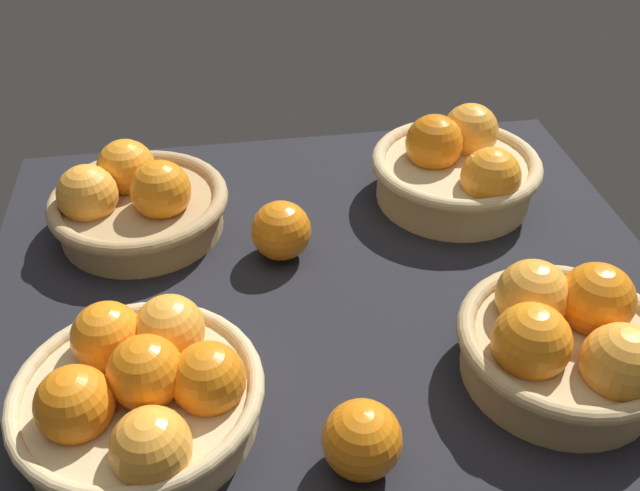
{
  "coord_description": "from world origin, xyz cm",
  "views": [
    {
      "loc": [
        11.55,
        67.02,
        61.08
      ],
      "look_at": [
        0.69,
        -2.04,
        7.0
      ],
      "focal_mm": 40.66,
      "sensor_mm": 36.0,
      "label": 1
    }
  ],
  "objects_px": {
    "basket_far_right": "(141,391)",
    "loose_orange_front_gap": "(281,231)",
    "basket_near_right": "(136,202)",
    "basket_near_left": "(457,168)",
    "basket_far_left": "(566,340)",
    "loose_orange_back_gap": "(362,440)"
  },
  "relations": [
    {
      "from": "basket_far_right",
      "to": "basket_near_right",
      "type": "height_order",
      "value": "basket_near_right"
    },
    {
      "from": "loose_orange_front_gap",
      "to": "loose_orange_back_gap",
      "type": "relative_size",
      "value": 1.02
    },
    {
      "from": "basket_far_right",
      "to": "loose_orange_back_gap",
      "type": "relative_size",
      "value": 3.3
    },
    {
      "from": "basket_far_right",
      "to": "loose_orange_front_gap",
      "type": "height_order",
      "value": "basket_far_right"
    },
    {
      "from": "basket_near_left",
      "to": "basket_near_right",
      "type": "relative_size",
      "value": 1.0
    },
    {
      "from": "basket_far_right",
      "to": "basket_near_right",
      "type": "relative_size",
      "value": 1.05
    },
    {
      "from": "basket_far_right",
      "to": "loose_orange_front_gap",
      "type": "distance_m",
      "value": 0.29
    },
    {
      "from": "basket_near_left",
      "to": "basket_near_right",
      "type": "bearing_deg",
      "value": 0.86
    },
    {
      "from": "basket_far_right",
      "to": "basket_far_left",
      "type": "bearing_deg",
      "value": 179.3
    },
    {
      "from": "loose_orange_back_gap",
      "to": "basket_far_left",
      "type": "bearing_deg",
      "value": -160.76
    },
    {
      "from": "basket_near_left",
      "to": "basket_near_right",
      "type": "height_order",
      "value": "basket_near_left"
    },
    {
      "from": "basket_near_left",
      "to": "basket_near_right",
      "type": "xyz_separation_m",
      "value": [
        0.44,
        0.01,
        -0.01
      ]
    },
    {
      "from": "basket_far_left",
      "to": "loose_orange_back_gap",
      "type": "height_order",
      "value": "basket_far_left"
    },
    {
      "from": "loose_orange_front_gap",
      "to": "basket_far_right",
      "type": "bearing_deg",
      "value": 56.06
    },
    {
      "from": "basket_near_left",
      "to": "loose_orange_front_gap",
      "type": "relative_size",
      "value": 3.09
    },
    {
      "from": "basket_far_left",
      "to": "basket_near_right",
      "type": "bearing_deg",
      "value": -36.79
    },
    {
      "from": "basket_near_left",
      "to": "basket_near_right",
      "type": "distance_m",
      "value": 0.44
    },
    {
      "from": "basket_near_left",
      "to": "loose_orange_back_gap",
      "type": "distance_m",
      "value": 0.48
    },
    {
      "from": "loose_orange_front_gap",
      "to": "loose_orange_back_gap",
      "type": "xyz_separation_m",
      "value": [
        -0.04,
        0.33,
        -0.0
      ]
    },
    {
      "from": "basket_near_left",
      "to": "loose_orange_front_gap",
      "type": "distance_m",
      "value": 0.28
    },
    {
      "from": "basket_far_left",
      "to": "basket_near_right",
      "type": "xyz_separation_m",
      "value": [
        0.45,
        -0.34,
        -0.01
      ]
    },
    {
      "from": "basket_far_left",
      "to": "basket_far_right",
      "type": "bearing_deg",
      "value": -0.7
    }
  ]
}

